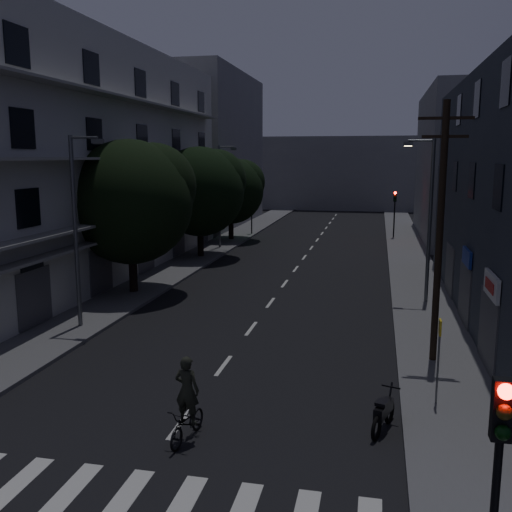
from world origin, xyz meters
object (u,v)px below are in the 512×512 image
at_px(bus_stop_sign, 439,346).
at_px(motorcycle, 383,414).
at_px(cyclist, 188,412).
at_px(traffic_signal_near, 499,457).
at_px(utility_pole, 440,228).

bearing_deg(bus_stop_sign, motorcycle, -131.14).
bearing_deg(cyclist, traffic_signal_near, -30.72).
xyz_separation_m(utility_pole, motorcycle, (-1.77, -5.53, -4.41)).
bearing_deg(traffic_signal_near, bus_stop_sign, 89.46).
bearing_deg(motorcycle, utility_pole, 90.18).
bearing_deg(cyclist, bus_stop_sign, 35.52).
height_order(traffic_signal_near, cyclist, traffic_signal_near).
xyz_separation_m(traffic_signal_near, motorcycle, (-1.45, 6.78, -2.64)).
bearing_deg(motorcycle, cyclist, -143.84).
relative_size(motorcycle, cyclist, 0.77).
height_order(bus_stop_sign, cyclist, bus_stop_sign).
bearing_deg(traffic_signal_near, utility_pole, 88.52).
height_order(traffic_signal_near, utility_pole, utility_pole).
distance_m(bus_stop_sign, motorcycle, 2.73).
xyz_separation_m(utility_pole, bus_stop_sign, (-0.24, -3.78, -2.98)).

